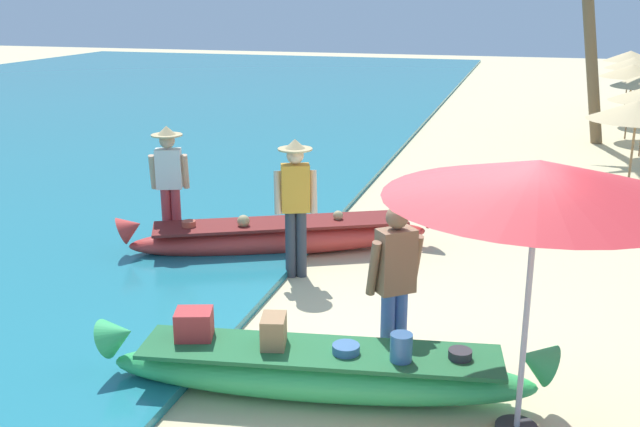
{
  "coord_description": "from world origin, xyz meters",
  "views": [
    {
      "loc": [
        0.9,
        -6.5,
        3.58
      ],
      "look_at": [
        -1.58,
        2.11,
        0.9
      ],
      "focal_mm": 41.14,
      "sensor_mm": 36.0,
      "label": 1
    }
  ],
  "objects_px": {
    "boat_red_midground": "(281,236)",
    "person_vendor_hatted": "(296,198)",
    "boat_green_foreground": "(317,369)",
    "patio_umbrella_large": "(538,181)",
    "person_tourist_customer": "(395,278)",
    "person_vendor_assistant": "(169,178)"
  },
  "relations": [
    {
      "from": "person_vendor_hatted",
      "to": "person_vendor_assistant",
      "type": "relative_size",
      "value": 1.02
    },
    {
      "from": "boat_green_foreground",
      "to": "boat_red_midground",
      "type": "height_order",
      "value": "boat_green_foreground"
    },
    {
      "from": "person_vendor_hatted",
      "to": "person_tourist_customer",
      "type": "bearing_deg",
      "value": -50.67
    },
    {
      "from": "boat_green_foreground",
      "to": "boat_red_midground",
      "type": "bearing_deg",
      "value": 113.75
    },
    {
      "from": "patio_umbrella_large",
      "to": "boat_green_foreground",
      "type": "bearing_deg",
      "value": 177.12
    },
    {
      "from": "person_vendor_hatted",
      "to": "patio_umbrella_large",
      "type": "height_order",
      "value": "patio_umbrella_large"
    },
    {
      "from": "boat_green_foreground",
      "to": "person_vendor_assistant",
      "type": "height_order",
      "value": "person_vendor_assistant"
    },
    {
      "from": "boat_green_foreground",
      "to": "person_tourist_customer",
      "type": "relative_size",
      "value": 2.54
    },
    {
      "from": "boat_red_midground",
      "to": "patio_umbrella_large",
      "type": "distance_m",
      "value": 5.39
    },
    {
      "from": "boat_red_midground",
      "to": "person_vendor_hatted",
      "type": "xyz_separation_m",
      "value": [
        0.48,
        -0.79,
        0.81
      ]
    },
    {
      "from": "person_vendor_assistant",
      "to": "patio_umbrella_large",
      "type": "bearing_deg",
      "value": -34.96
    },
    {
      "from": "person_vendor_hatted",
      "to": "patio_umbrella_large",
      "type": "xyz_separation_m",
      "value": [
        2.91,
        -2.92,
        1.14
      ]
    },
    {
      "from": "boat_green_foreground",
      "to": "patio_umbrella_large",
      "type": "relative_size",
      "value": 1.75
    },
    {
      "from": "boat_red_midground",
      "to": "person_vendor_assistant",
      "type": "height_order",
      "value": "person_vendor_assistant"
    },
    {
      "from": "boat_green_foreground",
      "to": "boat_red_midground",
      "type": "xyz_separation_m",
      "value": [
        -1.59,
        3.62,
        -0.01
      ]
    },
    {
      "from": "person_vendor_hatted",
      "to": "boat_green_foreground",
      "type": "bearing_deg",
      "value": -68.44
    },
    {
      "from": "boat_green_foreground",
      "to": "person_tourist_customer",
      "type": "xyz_separation_m",
      "value": [
        0.56,
        0.78,
        0.66
      ]
    },
    {
      "from": "patio_umbrella_large",
      "to": "person_vendor_hatted",
      "type": "bearing_deg",
      "value": 134.94
    },
    {
      "from": "person_tourist_customer",
      "to": "patio_umbrella_large",
      "type": "distance_m",
      "value": 1.97
    },
    {
      "from": "person_tourist_customer",
      "to": "person_vendor_assistant",
      "type": "bearing_deg",
      "value": 145.12
    },
    {
      "from": "boat_red_midground",
      "to": "person_tourist_customer",
      "type": "relative_size",
      "value": 2.58
    },
    {
      "from": "boat_red_midground",
      "to": "person_tourist_customer",
      "type": "xyz_separation_m",
      "value": [
        2.16,
        -2.84,
        0.68
      ]
    }
  ]
}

